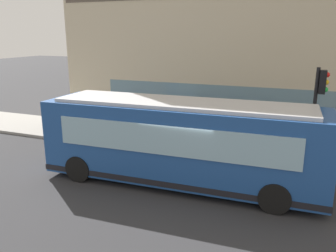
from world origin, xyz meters
TOP-DOWN VIEW (x-y plane):
  - ground at (0.00, 0.00)m, footprint 120.00×120.00m
  - sidewalk_curb at (4.42, 0.00)m, footprint 3.65×40.00m
  - building_corner at (10.26, 0.00)m, footprint 8.08×19.36m
  - city_bus_nearside at (0.10, 0.26)m, footprint 2.86×10.11m
  - traffic_light_near_corner at (3.23, -4.28)m, footprint 0.32×0.49m
  - pedestrian_by_light_pole at (4.97, 4.28)m, footprint 0.32×0.32m
  - pedestrian_walking_along_curb at (3.46, -3.04)m, footprint 0.32×0.32m
  - pedestrian_near_building_entrance at (5.20, 0.23)m, footprint 0.32×0.32m

SIDE VIEW (x-z plane):
  - ground at x=0.00m, z-range 0.00..0.00m
  - sidewalk_curb at x=4.42m, z-range 0.00..0.15m
  - pedestrian_by_light_pole at x=4.97m, z-range 0.26..1.81m
  - pedestrian_walking_along_curb at x=3.46m, z-range 0.28..1.97m
  - pedestrian_near_building_entrance at x=5.20m, z-range 0.30..2.13m
  - city_bus_nearside at x=0.10m, z-range 0.02..3.09m
  - traffic_light_near_corner at x=3.23m, z-range 0.93..4.91m
  - building_corner at x=10.26m, z-range -0.01..13.08m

